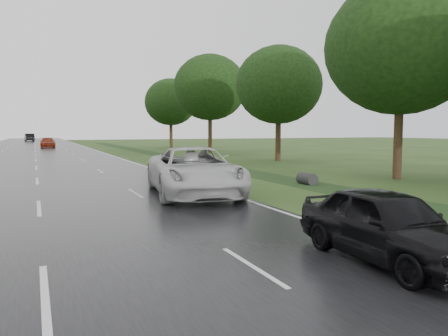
% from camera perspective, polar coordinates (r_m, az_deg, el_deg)
% --- Properties ---
extents(ground, '(220.00, 220.00, 0.00)m').
position_cam_1_polar(ground, '(7.36, -22.34, -15.41)').
color(ground, '#254016').
rests_on(ground, ground).
extents(road, '(14.00, 180.00, 0.04)m').
position_cam_1_polar(road, '(51.97, -23.43, 1.83)').
color(road, black).
rests_on(road, ground).
extents(edge_stripe_east, '(0.12, 180.00, 0.01)m').
position_cam_1_polar(edge_stripe_east, '(52.42, -16.03, 2.10)').
color(edge_stripe_east, silver).
rests_on(edge_stripe_east, road).
extents(center_line, '(0.12, 180.00, 0.01)m').
position_cam_1_polar(center_line, '(51.97, -23.43, 1.86)').
color(center_line, silver).
rests_on(center_line, road).
extents(drainage_ditch, '(2.20, 120.00, 0.56)m').
position_cam_1_polar(drainage_ditch, '(28.22, 0.78, -0.05)').
color(drainage_ditch, '#1C3213').
rests_on(drainage_ditch, ground).
extents(tree_east_b, '(7.60, 7.60, 10.11)m').
position_cam_1_polar(tree_east_b, '(24.39, 22.14, 14.46)').
color(tree_east_b, '#392117').
rests_on(tree_east_b, ground).
extents(tree_east_c, '(7.00, 7.00, 9.29)m').
position_cam_1_polar(tree_east_c, '(36.09, 7.15, 10.71)').
color(tree_east_c, '#392117').
rests_on(tree_east_c, ground).
extents(tree_east_d, '(8.00, 8.00, 10.76)m').
position_cam_1_polar(tree_east_d, '(48.56, -1.85, 10.47)').
color(tree_east_d, '#392117').
rests_on(tree_east_d, ground).
extents(tree_east_f, '(7.20, 7.20, 9.62)m').
position_cam_1_polar(tree_east_f, '(61.60, -6.98, 8.55)').
color(tree_east_f, '#392117').
rests_on(tree_east_f, ground).
extents(white_pickup, '(3.98, 6.95, 1.83)m').
position_cam_1_polar(white_pickup, '(16.70, -3.94, -0.39)').
color(white_pickup, '#BBBBBB').
rests_on(white_pickup, road).
extents(dark_sedan, '(1.79, 4.15, 1.40)m').
position_cam_1_polar(dark_sedan, '(8.85, 20.59, -6.93)').
color(dark_sedan, black).
rests_on(dark_sedan, road).
extents(far_car_red, '(2.04, 4.88, 1.41)m').
position_cam_1_polar(far_car_red, '(66.00, -22.04, 3.09)').
color(far_car_red, maroon).
rests_on(far_car_red, road).
extents(far_car_dark, '(2.20, 5.26, 1.69)m').
position_cam_1_polar(far_car_dark, '(104.30, -24.08, 3.67)').
color(far_car_dark, black).
rests_on(far_car_dark, road).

